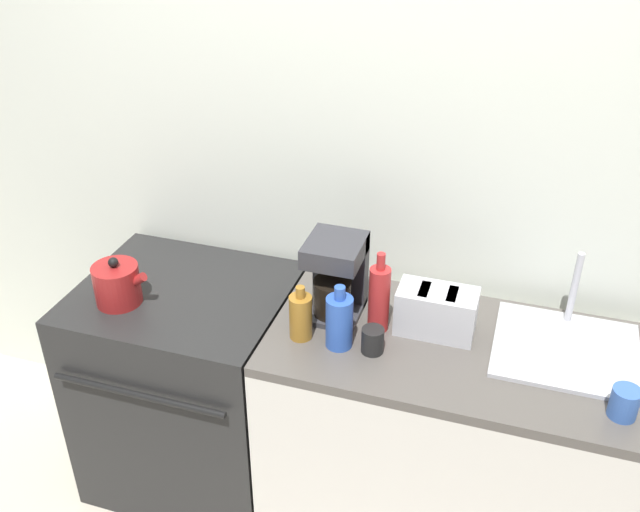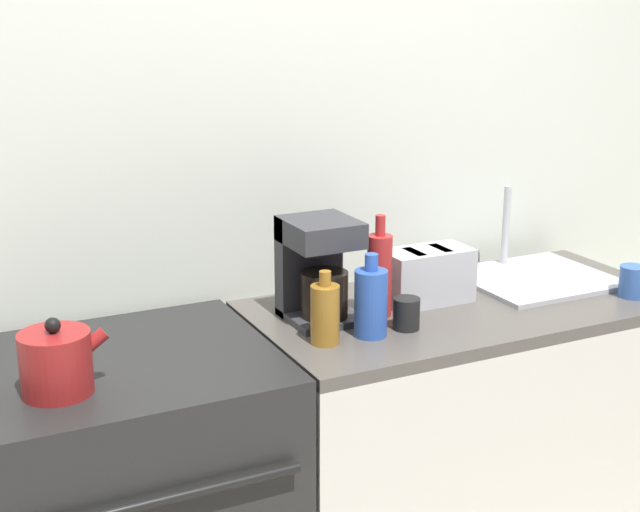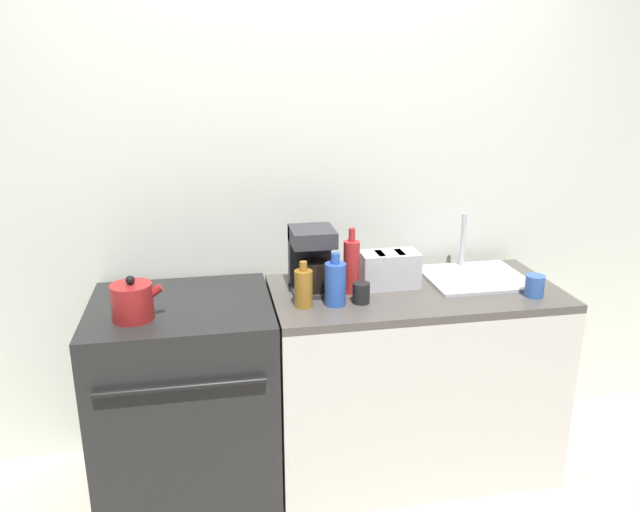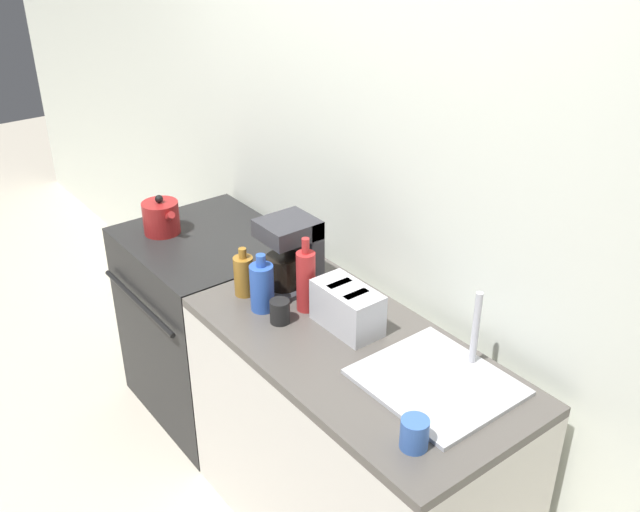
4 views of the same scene
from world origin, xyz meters
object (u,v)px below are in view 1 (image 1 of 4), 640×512
(stove, at_px, (192,383))
(bottle_amber, at_px, (301,316))
(kettle, at_px, (117,284))
(toaster, at_px, (436,311))
(bottle_blue, at_px, (339,321))
(bottle_red, at_px, (379,298))
(coffee_maker, at_px, (337,273))
(cup_blue, at_px, (624,403))
(cup_black, at_px, (373,340))

(stove, bearing_deg, bottle_amber, -13.53)
(kettle, relative_size, toaster, 0.78)
(bottle_amber, bearing_deg, kettle, -179.47)
(bottle_blue, xyz_separation_m, bottle_amber, (-0.13, 0.00, -0.01))
(stove, bearing_deg, bottle_red, 0.06)
(coffee_maker, height_order, bottle_red, bottle_red)
(cup_blue, bearing_deg, coffee_maker, 164.83)
(kettle, distance_m, bottle_amber, 0.69)
(bottle_amber, height_order, cup_black, bottle_amber)
(bottle_blue, bearing_deg, stove, 168.83)
(stove, height_order, kettle, kettle)
(kettle, xyz_separation_m, coffee_maker, (0.76, 0.19, 0.08))
(coffee_maker, xyz_separation_m, bottle_amber, (-0.07, -0.19, -0.07))
(bottle_red, height_order, bottle_amber, bottle_red)
(kettle, height_order, cup_black, kettle)
(bottle_blue, bearing_deg, cup_blue, -4.34)
(bottle_amber, height_order, cup_blue, bottle_amber)
(kettle, height_order, bottle_red, bottle_red)
(bottle_blue, distance_m, cup_blue, 0.88)
(coffee_maker, xyz_separation_m, bottle_blue, (0.07, -0.19, -0.06))
(stove, xyz_separation_m, bottle_amber, (0.52, -0.12, 0.53))
(stove, bearing_deg, kettle, -143.22)
(toaster, bearing_deg, bottle_amber, -158.30)
(stove, distance_m, coffee_maker, 0.84)
(toaster, distance_m, bottle_red, 0.20)
(cup_blue, xyz_separation_m, cup_black, (-0.76, 0.07, -0.00))
(cup_black, bearing_deg, kettle, -179.84)
(bottle_red, bearing_deg, stove, -179.94)
(coffee_maker, height_order, cup_black, coffee_maker)
(kettle, relative_size, cup_black, 2.34)
(bottle_blue, bearing_deg, toaster, 30.91)
(stove, height_order, bottle_blue, bottle_blue)
(kettle, height_order, toaster, kettle)
(bottle_red, distance_m, bottle_amber, 0.27)
(stove, bearing_deg, cup_black, -9.50)
(kettle, relative_size, coffee_maker, 0.71)
(stove, height_order, cup_blue, cup_blue)
(toaster, bearing_deg, kettle, -171.08)
(coffee_maker, distance_m, cup_blue, 0.98)
(toaster, height_order, bottle_blue, bottle_blue)
(kettle, distance_m, cup_black, 0.94)
(toaster, xyz_separation_m, coffee_maker, (-0.36, 0.02, 0.07))
(toaster, bearing_deg, cup_black, -135.49)
(stove, distance_m, bottle_blue, 0.86)
(stove, distance_m, toaster, 1.08)
(kettle, distance_m, coffee_maker, 0.79)
(bottle_blue, relative_size, cup_black, 2.59)
(coffee_maker, distance_m, bottle_amber, 0.21)
(bottle_red, relative_size, cup_blue, 3.07)
(bottle_red, xyz_separation_m, bottle_amber, (-0.23, -0.12, -0.04))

